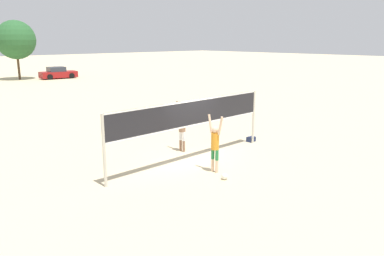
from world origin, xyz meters
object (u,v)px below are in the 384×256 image
Objects in this scene: player_spiker at (215,143)px; player_blocker at (182,126)px; tree_right_cluster at (16,40)px; volleyball_net at (192,117)px; volleyball at (224,176)px; parked_car_near at (58,73)px; gear_bag at (251,139)px.

player_blocker reaches higher than player_spiker.
tree_right_cluster is at bearing -9.44° from player_spiker.
tree_right_cluster is (5.30, 34.23, 3.38)m from player_blocker.
volleyball_net is 2.77m from volleyball.
parked_car_near is (9.00, 32.16, -0.48)m from player_blocker.
gear_bag is 35.59m from tree_right_cluster.
gear_bag is at bearing 27.90° from volleyball.
volleyball is at bearing -104.28° from volleyball_net.
tree_right_cluster is (-3.70, 2.07, 3.87)m from parked_car_near.
player_blocker is at bearing 162.70° from gear_bag.
player_blocker is at bearing 64.51° from volleyball_net.
parked_car_near is (9.58, 33.38, -1.12)m from volleyball_net.
gear_bag is at bearing -93.23° from tree_right_cluster.
parked_car_near is at bearing 74.09° from volleyball.
player_blocker is (0.83, 2.65, 0.03)m from player_spiker.
volleyball_net is at bearing -99.42° from tree_right_cluster.
player_spiker is (-0.25, -1.44, -0.67)m from volleyball_net.
parked_car_near is 5.73m from tree_right_cluster.
tree_right_cluster is at bearing 156.59° from parked_car_near.
tree_right_cluster is (1.99, 35.27, 4.37)m from gear_bag.
parked_car_near is at bearing -15.77° from player_spiker.
player_blocker is 34.81m from tree_right_cluster.
volleyball is 5.03m from gear_bag.
parked_car_near is at bearing 73.99° from volleyball_net.
volleyball is 0.55× the size of gear_bag.
player_blocker is (0.58, 1.21, -0.64)m from volleyball_net.
tree_right_cluster is (5.88, 35.45, 2.75)m from volleyball_net.
volleyball_net is 1.14× the size of tree_right_cluster.
player_spiker is 0.48× the size of parked_car_near.
volleyball_net reaches higher than parked_car_near.
player_spiker is at bearing -99.44° from tree_right_cluster.
player_spiker is 1.24m from volleyball.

